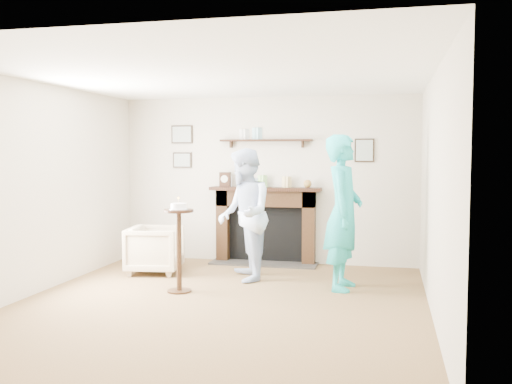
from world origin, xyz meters
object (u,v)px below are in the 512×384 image
armchair (155,273)px  man (244,280)px  pedestal_table (179,234)px  woman (343,289)px

armchair → man: (1.32, -0.16, 0.00)m
armchair → pedestal_table: pedestal_table is taller
pedestal_table → woman: bearing=17.3°
armchair → woman: size_ratio=0.38×
armchair → woman: 2.63m
man → pedestal_table: size_ratio=1.52×
woman → pedestal_table: size_ratio=1.66×
man → pedestal_table: pedestal_table is taller
man → woman: woman is taller
woman → pedestal_table: bearing=111.5°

